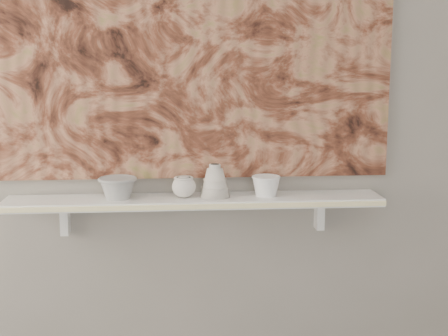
{
  "coord_description": "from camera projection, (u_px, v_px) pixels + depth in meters",
  "views": [
    {
      "loc": [
        -0.07,
        -0.76,
        1.44
      ],
      "look_at": [
        0.11,
        1.49,
        1.04
      ],
      "focal_mm": 50.0,
      "sensor_mm": 36.0,
      "label": 1
    }
  ],
  "objects": [
    {
      "name": "house_motif",
      "position": [
        311.0,
        114.0,
        2.37
      ],
      "size": [
        0.09,
        0.0,
        0.08
      ],
      "primitive_type": "cube",
      "color": "black",
      "rests_on": "painting"
    },
    {
      "name": "wall_back",
      "position": [
        193.0,
        83.0,
        2.34
      ],
      "size": [
        3.6,
        0.0,
        3.6
      ],
      "primitive_type": "plane",
      "rotation": [
        1.57,
        0.0,
        0.0
      ],
      "color": "gray",
      "rests_on": "floor"
    },
    {
      "name": "bracket_right",
      "position": [
        319.0,
        214.0,
        2.44
      ],
      "size": [
        0.03,
        0.06,
        0.12
      ],
      "primitive_type": "cube",
      "color": "white",
      "rests_on": "wall_back"
    },
    {
      "name": "shelf",
      "position": [
        195.0,
        201.0,
        2.32
      ],
      "size": [
        1.4,
        0.18,
        0.03
      ],
      "primitive_type": "cube",
      "color": "white",
      "rests_on": "wall_back"
    },
    {
      "name": "cup_cream",
      "position": [
        184.0,
        187.0,
        2.31
      ],
      "size": [
        0.11,
        0.11,
        0.08
      ],
      "primitive_type": null,
      "rotation": [
        0.0,
        0.0,
        -0.33
      ],
      "color": "silver",
      "rests_on": "shelf"
    },
    {
      "name": "painting",
      "position": [
        192.0,
        31.0,
        2.29
      ],
      "size": [
        1.5,
        0.02,
        1.1
      ],
      "primitive_type": "cube",
      "color": "brown",
      "rests_on": "wall_back"
    },
    {
      "name": "bowl_white",
      "position": [
        266.0,
        186.0,
        2.34
      ],
      "size": [
        0.12,
        0.12,
        0.08
      ],
      "primitive_type": null,
      "rotation": [
        0.0,
        0.0,
        -0.13
      ],
      "color": "white",
      "rests_on": "shelf"
    },
    {
      "name": "bracket_left",
      "position": [
        65.0,
        219.0,
        2.36
      ],
      "size": [
        0.03,
        0.06,
        0.12
      ],
      "primitive_type": "cube",
      "color": "white",
      "rests_on": "wall_back"
    },
    {
      "name": "shelf_stripe",
      "position": [
        195.0,
        207.0,
        2.23
      ],
      "size": [
        1.4,
        0.01,
        0.02
      ],
      "primitive_type": "cube",
      "color": "#F9EBA6",
      "rests_on": "shelf"
    },
    {
      "name": "bowl_grey",
      "position": [
        118.0,
        188.0,
        2.29
      ],
      "size": [
        0.17,
        0.17,
        0.08
      ],
      "primitive_type": null,
      "rotation": [
        0.0,
        0.0,
        -0.22
      ],
      "color": "#A0A09E",
      "rests_on": "shelf"
    },
    {
      "name": "bell_vessel",
      "position": [
        215.0,
        180.0,
        2.32
      ],
      "size": [
        0.14,
        0.14,
        0.12
      ],
      "primitive_type": null,
      "rotation": [
        0.0,
        0.0,
        0.31
      ],
      "color": "beige",
      "rests_on": "shelf"
    }
  ]
}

